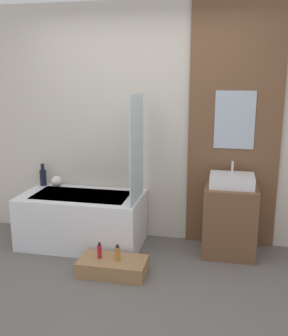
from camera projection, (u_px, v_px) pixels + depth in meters
ground_plane at (105, 310)px, 3.16m from camera, size 12.00×12.00×0.00m
wall_tiled_back at (145, 125)px, 4.36m from camera, size 4.20×0.06×2.60m
wall_wood_accent at (234, 127)px, 4.11m from camera, size 0.96×0.04×2.60m
bathtub at (82, 219)px, 4.33m from camera, size 1.32×0.71×0.57m
glass_shower_screen at (137, 149)px, 3.97m from camera, size 0.01×0.59×1.09m
wooden_step_bench at (113, 266)px, 3.73m from camera, size 0.64×0.35×0.14m
vanity_cabinet at (230, 220)px, 4.09m from camera, size 0.54×0.48×0.73m
sink at (232, 181)px, 3.99m from camera, size 0.44×0.33×0.25m
vase_tall_dark at (43, 177)px, 4.61m from camera, size 0.08×0.08×0.26m
vase_round_light at (57, 181)px, 4.56m from camera, size 0.13×0.13×0.13m
bottle_soap_primary at (100, 251)px, 3.72m from camera, size 0.04×0.04×0.16m
bottle_soap_secondary at (117, 253)px, 3.69m from camera, size 0.05×0.05×0.15m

